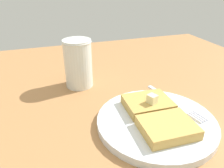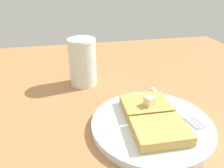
# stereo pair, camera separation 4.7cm
# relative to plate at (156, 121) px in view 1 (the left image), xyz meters

# --- Properties ---
(table_surface) EXTENTS (1.09, 1.09, 0.03)m
(table_surface) POSITION_rel_plate_xyz_m (-0.03, -0.06, -0.02)
(table_surface) COLOR #A87344
(table_surface) RESTS_ON ground
(plate) EXTENTS (0.22, 0.22, 0.01)m
(plate) POSITION_rel_plate_xyz_m (0.00, 0.00, 0.00)
(plate) COLOR silver
(plate) RESTS_ON table_surface
(toast_slice_left) EXTENTS (0.08, 0.09, 0.02)m
(toast_slice_left) POSITION_rel_plate_xyz_m (-0.04, 0.00, 0.02)
(toast_slice_left) COLOR tan
(toast_slice_left) RESTS_ON plate
(toast_slice_middle) EXTENTS (0.08, 0.09, 0.02)m
(toast_slice_middle) POSITION_rel_plate_xyz_m (0.04, -0.00, 0.02)
(toast_slice_middle) COLOR tan
(toast_slice_middle) RESTS_ON plate
(butter_pat_primary) EXTENTS (0.02, 0.02, 0.02)m
(butter_pat_primary) POSITION_rel_plate_xyz_m (-0.03, 0.00, 0.03)
(butter_pat_primary) COLOR beige
(butter_pat_primary) RESTS_ON toast_slice_left
(fork) EXTENTS (0.16, 0.05, 0.00)m
(fork) POSITION_rel_plate_xyz_m (-0.03, 0.06, 0.01)
(fork) COLOR silver
(fork) RESTS_ON plate
(syrup_jar) EXTENTS (0.07, 0.07, 0.12)m
(syrup_jar) POSITION_rel_plate_xyz_m (-0.21, -0.10, 0.05)
(syrup_jar) COLOR #441D0C
(syrup_jar) RESTS_ON table_surface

